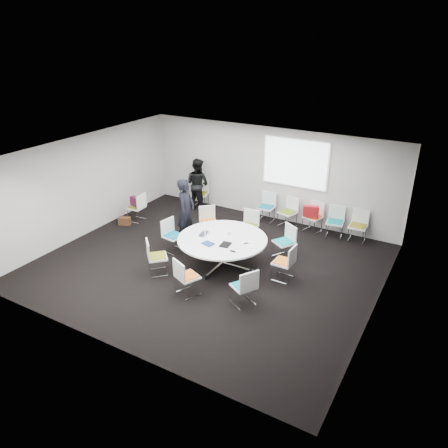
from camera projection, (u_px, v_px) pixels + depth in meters
The scene contains 31 objects.
room_shell at pixel (212, 214), 10.29m from camera, with size 8.08×7.08×2.88m.
conference_table at pixel (222, 245), 10.69m from camera, with size 2.19×2.19×0.73m.
projection_screen at pixel (295, 163), 12.52m from camera, with size 1.90×0.03×1.35m, color white.
chair_ring_a at pixel (284, 269), 10.18m from camera, with size 0.46×0.47×0.88m.
chair_ring_b at pixel (284, 248), 11.12m from camera, with size 0.63×0.62×0.88m.
chair_ring_c at pixel (248, 232), 11.99m from camera, with size 0.48×0.47×0.88m.
chair_ring_d at pixel (209, 228), 12.23m from camera, with size 0.64×0.64×0.88m.
chair_ring_e at pixel (174, 242), 11.46m from camera, with size 0.51×0.52×0.88m.
chair_ring_f at pixel (157, 263), 10.42m from camera, with size 0.64×0.64×0.88m.
chair_ring_g at pixel (187, 283), 9.59m from camera, with size 0.60×0.60×0.88m.
chair_ring_h at pixel (244, 293), 9.24m from camera, with size 0.62×0.62×0.88m.
chair_back_a at pixel (266, 212), 13.26m from camera, with size 0.48×0.46×0.88m.
chair_back_b at pixel (288, 218), 12.90m from camera, with size 0.57×0.56×0.88m.
chair_back_c at pixel (313, 222), 12.59m from camera, with size 0.56×0.55×0.88m.
chair_back_d at pixel (334, 228), 12.25m from camera, with size 0.52×0.51×0.88m.
chair_back_e at pixel (357, 232), 12.00m from camera, with size 0.47×0.46×0.88m.
chair_spare_left at pixel (137, 212), 13.26m from camera, with size 0.48×0.49×0.88m.
chair_person_back at pixel (201, 199), 14.33m from camera, with size 0.55×0.54×0.88m.
person_main at pixel (186, 211), 11.69m from camera, with size 0.66×0.43×1.82m, color black.
person_back at pixel (198, 184), 13.97m from camera, with size 0.81×0.63×1.67m, color black.
laptop at pixel (205, 234), 10.80m from camera, with size 0.35×0.22×0.03m, color #333338.
laptop_lid at pixel (205, 229), 10.80m from camera, with size 0.30×0.02×0.22m, color silver.
notebook_black at pixel (225, 245), 10.28m from camera, with size 0.22×0.30×0.02m, color black.
tablet_folio at pixel (208, 244), 10.32m from camera, with size 0.26×0.20×0.03m, color navy.
papers_right at pixel (247, 242), 10.43m from camera, with size 0.30×0.21×0.00m, color white.
papers_front at pixel (248, 246), 10.25m from camera, with size 0.30×0.21×0.00m, color white.
cup at pixel (229, 233), 10.79m from camera, with size 0.08×0.08×0.09m, color white.
phone at pixel (233, 251), 9.99m from camera, with size 0.14×0.07×0.01m, color black.
maroon_bag at pixel (136, 202), 13.13m from camera, with size 0.40×0.14×0.28m, color #4C1430.
brown_bag at pixel (125, 221), 13.05m from camera, with size 0.36×0.16×0.24m, color #452816.
red_jacket at pixel (311, 211), 12.24m from camera, with size 0.44×0.10×0.35m, color #B2151D.
Camera 1 is at (5.07, -8.07, 5.43)m, focal length 35.00 mm.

